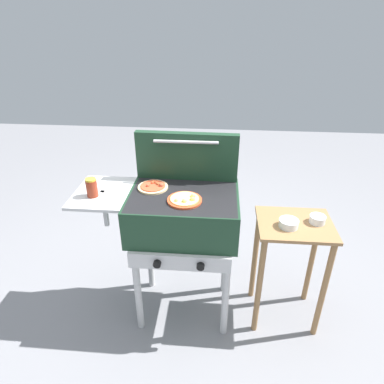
{
  "coord_description": "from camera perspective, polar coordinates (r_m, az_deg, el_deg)",
  "views": [
    {
      "loc": [
        0.19,
        -1.7,
        1.85
      ],
      "look_at": [
        0.05,
        0.0,
        0.92
      ],
      "focal_mm": 31.69,
      "sensor_mm": 36.0,
      "label": 1
    }
  ],
  "objects": [
    {
      "name": "grill_lid_open",
      "position": [
        2.08,
        -0.88,
        6.04
      ],
      "size": [
        0.63,
        0.09,
        0.3
      ],
      "color": "#193823",
      "rests_on": "grill"
    },
    {
      "name": "sauce_jar",
      "position": [
        2.0,
        -16.52,
        0.72
      ],
      "size": [
        0.06,
        0.06,
        0.11
      ],
      "color": "maroon",
      "rests_on": "grill"
    },
    {
      "name": "ground_plane",
      "position": [
        2.52,
        -1.2,
        -18.66
      ],
      "size": [
        8.0,
        8.0,
        0.0
      ],
      "primitive_type": "plane",
      "color": "gray"
    },
    {
      "name": "pizza_pepperoni",
      "position": [
        2.04,
        -6.55,
        0.9
      ],
      "size": [
        0.18,
        0.18,
        0.04
      ],
      "color": "beige",
      "rests_on": "grill"
    },
    {
      "name": "topping_bowl_near",
      "position": [
        2.12,
        20.35,
        -4.37
      ],
      "size": [
        0.09,
        0.09,
        0.04
      ],
      "color": "silver",
      "rests_on": "prep_table"
    },
    {
      "name": "prep_table",
      "position": [
        2.2,
        16.25,
        -9.58
      ],
      "size": [
        0.44,
        0.36,
        0.74
      ],
      "color": "olive",
      "rests_on": "ground_plane"
    },
    {
      "name": "pizza_cheese",
      "position": [
        1.89,
        -1.19,
        -1.3
      ],
      "size": [
        0.2,
        0.2,
        0.04
      ],
      "color": "#C64723",
      "rests_on": "grill"
    },
    {
      "name": "topping_bowl_far",
      "position": [
        2.03,
        15.95,
        -5.13
      ],
      "size": [
        0.11,
        0.11,
        0.04
      ],
      "color": "silver",
      "rests_on": "prep_table"
    },
    {
      "name": "grill",
      "position": [
        2.03,
        -1.82,
        -4.05
      ],
      "size": [
        0.96,
        0.53,
        0.9
      ],
      "color": "#193823",
      "rests_on": "ground_plane"
    }
  ]
}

